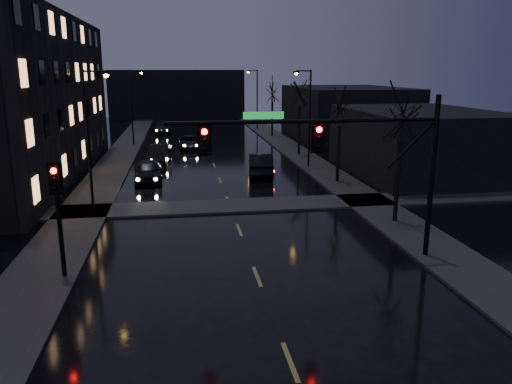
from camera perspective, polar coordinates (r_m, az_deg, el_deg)
name	(u,v)px	position (r m, az deg, el deg)	size (l,w,h in m)	color
sidewalk_left	(116,161)	(46.19, -15.67, 3.40)	(3.00, 140.00, 0.12)	#2D2D2B
sidewalk_right	(302,156)	(47.22, 5.30, 4.08)	(3.00, 140.00, 0.12)	#2D2D2B
sidewalk_cross	(230,206)	(29.86, -2.97, -1.59)	(40.00, 3.00, 0.12)	#2D2D2B
commercial_right_near	(418,142)	(40.91, 18.08, 5.42)	(10.00, 14.00, 5.00)	black
commercial_right_far	(346,112)	(61.65, 10.20, 8.93)	(12.00, 18.00, 6.00)	black
far_block	(177,94)	(88.25, -8.99, 11.02)	(22.00, 10.00, 8.00)	black
signal_mast	(348,149)	(20.52, 10.42, 4.89)	(11.11, 0.41, 7.00)	black
signal_pole_left	(58,204)	(20.32, -21.72, -1.31)	(0.35, 0.41, 4.53)	black
tree_near	(403,105)	(26.70, 16.41, 9.48)	(3.52, 3.52, 8.08)	black
tree_mid_a	(340,101)	(36.02, 9.61, 10.18)	(3.30, 3.30, 7.58)	black
tree_mid_b	(300,85)	(47.52, 5.06, 12.08)	(3.74, 3.74, 8.59)	black
tree_far	(272,86)	(61.23, 1.89, 11.98)	(3.43, 3.43, 7.88)	black
streetlight_l_near	(91,130)	(28.73, -18.31, 6.71)	(1.53, 0.28, 8.00)	black
streetlight_l_far	(133,101)	(55.45, -13.84, 10.08)	(1.53, 0.28, 8.00)	black
streetlight_r_mid	(307,110)	(41.61, 5.87, 9.30)	(1.53, 0.28, 8.00)	black
streetlight_r_far	(256,94)	(69.02, -0.04, 11.12)	(1.53, 0.28, 8.00)	black
oncoming_car_a	(148,171)	(37.21, -12.19, 2.38)	(1.92, 4.77, 1.62)	black
oncoming_car_b	(160,154)	(44.96, -10.94, 4.34)	(1.67, 4.79, 1.58)	black
oncoming_car_c	(190,142)	(52.31, -7.55, 5.66)	(2.29, 4.96, 1.38)	black
oncoming_car_d	(162,128)	(65.92, -10.68, 7.24)	(2.09, 5.13, 1.49)	black
lead_car	(261,164)	(38.83, 0.53, 3.21)	(1.80, 5.15, 1.70)	black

